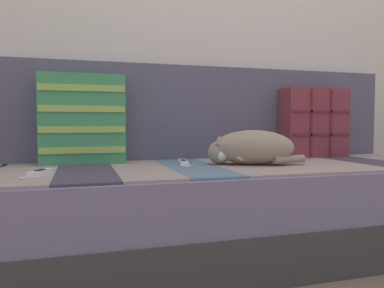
# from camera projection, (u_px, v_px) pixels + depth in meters

# --- Properties ---
(ground_plane) EXTENTS (14.00, 14.00, 0.00)m
(ground_plane) POSITION_uv_depth(u_px,v_px,m) (246.00, 260.00, 1.65)
(ground_plane) COLOR #7A6651
(wall_behind) EXTENTS (6.00, 0.06, 2.50)m
(wall_behind) POSITION_uv_depth(u_px,v_px,m) (204.00, 10.00, 2.14)
(wall_behind) COLOR beige
(wall_behind) RESTS_ON ground_plane
(couch) EXTENTS (2.15, 0.86, 0.42)m
(couch) POSITION_uv_depth(u_px,v_px,m) (235.00, 208.00, 1.76)
(couch) COLOR #3D3838
(couch) RESTS_ON ground_plane
(sofa_backrest) EXTENTS (2.11, 0.14, 0.49)m
(sofa_backrest) POSITION_uv_depth(u_px,v_px,m) (210.00, 113.00, 2.07)
(sofa_backrest) COLOR #514C60
(sofa_backrest) RESTS_ON couch
(throw_pillow_quilted) EXTENTS (0.38, 0.14, 0.38)m
(throw_pillow_quilted) POSITION_uv_depth(u_px,v_px,m) (314.00, 123.00, 2.10)
(throw_pillow_quilted) COLOR brown
(throw_pillow_quilted) RESTS_ON couch
(throw_pillow_striped) EXTENTS (0.38, 0.14, 0.41)m
(throw_pillow_striped) POSITION_uv_depth(u_px,v_px,m) (83.00, 119.00, 1.74)
(throw_pillow_striped) COLOR #3D8956
(throw_pillow_striped) RESTS_ON couch
(sleeping_cat) EXTENTS (0.43, 0.30, 0.16)m
(sleeping_cat) POSITION_uv_depth(u_px,v_px,m) (250.00, 148.00, 1.70)
(sleeping_cat) COLOR gray
(sleeping_cat) RESTS_ON couch
(game_remote_near) EXTENTS (0.07, 0.20, 0.02)m
(game_remote_near) POSITION_uv_depth(u_px,v_px,m) (183.00, 162.00, 1.72)
(game_remote_near) COLOR white
(game_remote_near) RESTS_ON couch
(game_remote_far) EXTENTS (0.12, 0.18, 0.02)m
(game_remote_far) POSITION_uv_depth(u_px,v_px,m) (40.00, 173.00, 1.36)
(game_remote_far) COLOR white
(game_remote_far) RESTS_ON couch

